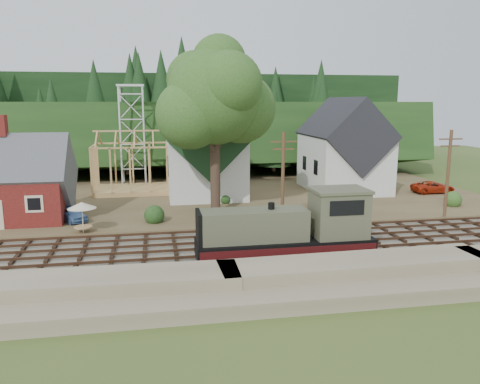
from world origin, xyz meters
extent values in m
plane|color=#384C1E|center=(0.00, 0.00, 0.00)|extent=(140.00, 140.00, 0.00)
cube|color=#7F7259|center=(0.00, -8.50, 0.00)|extent=(64.00, 5.00, 1.60)
cube|color=#726B5B|center=(0.00, 0.00, 0.08)|extent=(64.00, 11.00, 0.16)
cube|color=brown|center=(0.00, 18.00, 0.15)|extent=(64.00, 26.00, 0.30)
cube|color=#1E3F19|center=(0.00, 42.00, 0.00)|extent=(70.00, 28.96, 12.74)
cube|color=black|center=(0.00, 58.00, 0.00)|extent=(80.00, 20.00, 12.00)
cube|color=#5A1514|center=(-16.00, 11.00, 2.20)|extent=(10.00, 7.00, 3.80)
cube|color=#4C4C51|center=(-16.00, 11.00, 4.10)|extent=(10.80, 7.41, 7.41)
cube|color=#5A1514|center=(-16.00, 11.00, 8.40)|extent=(0.90, 0.90, 1.80)
cube|color=silver|center=(2.00, 20.00, 3.50)|extent=(8.00, 12.00, 6.40)
cube|color=#183419|center=(2.00, 20.00, 6.70)|extent=(8.40, 12.96, 8.40)
cube|color=silver|center=(2.00, 14.00, 8.70)|extent=(2.40, 2.40, 4.00)
cone|color=#183419|center=(2.00, 14.00, 12.00)|extent=(5.37, 5.37, 2.60)
cube|color=silver|center=(18.00, 19.00, 3.50)|extent=(8.00, 10.00, 6.40)
cube|color=black|center=(18.00, 19.00, 6.70)|extent=(8.40, 10.80, 8.40)
cube|color=tan|center=(-6.00, 22.00, 0.55)|extent=(8.00, 6.00, 0.50)
cube|color=tan|center=(-6.00, 22.00, 7.20)|extent=(8.00, 0.18, 0.18)
cube|color=silver|center=(-7.40, 26.60, 6.30)|extent=(0.18, 0.18, 12.00)
cube|color=silver|center=(-4.60, 26.60, 6.30)|extent=(0.18, 0.18, 12.00)
cube|color=silver|center=(-7.40, 29.40, 6.30)|extent=(0.18, 0.18, 12.00)
cube|color=silver|center=(-4.60, 29.40, 6.30)|extent=(0.18, 0.18, 12.00)
cube|color=silver|center=(-6.00, 28.00, 12.30)|extent=(3.20, 3.20, 0.25)
cylinder|color=#38281E|center=(2.00, 10.00, 4.30)|extent=(0.90, 0.90, 8.00)
sphere|color=#2F531F|center=(2.00, 10.00, 10.80)|extent=(8.40, 8.40, 8.40)
sphere|color=#2F531F|center=(4.50, 11.00, 9.80)|extent=(6.40, 6.40, 6.40)
sphere|color=#2F531F|center=(-0.20, 9.20, 9.30)|extent=(6.00, 6.00, 6.00)
cylinder|color=#4C331E|center=(7.00, 5.20, 4.00)|extent=(0.28, 0.28, 8.00)
cube|color=#4C331E|center=(7.00, 5.20, 7.20)|extent=(2.20, 0.12, 0.12)
cube|color=#4C331E|center=(7.00, 5.20, 6.60)|extent=(1.80, 0.12, 0.12)
cylinder|color=#4C331E|center=(22.00, 5.20, 4.00)|extent=(0.28, 0.28, 8.00)
cube|color=#4C331E|center=(22.00, 5.20, 7.20)|extent=(2.20, 0.12, 0.12)
cube|color=#4C331E|center=(22.00, 5.20, 6.60)|extent=(1.80, 0.12, 0.12)
cube|color=black|center=(4.95, -3.00, 0.33)|extent=(11.50, 2.40, 0.34)
cube|color=black|center=(4.95, -3.00, 1.04)|extent=(11.50, 2.78, 1.05)
cube|color=#4C4D38|center=(2.85, -3.00, 2.57)|extent=(6.90, 2.20, 2.01)
cube|color=#4C4D38|center=(8.60, -3.00, 3.10)|extent=(3.45, 2.68, 3.07)
cube|color=#4C4D38|center=(8.60, -3.00, 4.68)|extent=(3.64, 2.87, 0.19)
cube|color=black|center=(8.60, -4.36, 3.77)|extent=(2.30, 0.06, 0.96)
cube|color=#3D0D0E|center=(4.95, -4.41, 1.04)|extent=(11.50, 0.04, 0.67)
cube|color=#3D0D0E|center=(4.95, -1.59, 1.04)|extent=(11.50, 0.04, 0.67)
cylinder|color=black|center=(4.00, -3.00, 3.67)|extent=(0.42, 0.42, 0.67)
imported|color=#5884BD|center=(-10.51, 9.38, 0.95)|extent=(3.34, 4.05, 1.30)
imported|color=#AC250D|center=(27.31, 15.45, 0.96)|extent=(4.75, 2.20, 1.32)
cylinder|color=silver|center=(-9.03, 5.50, 1.39)|extent=(0.10, 0.10, 2.18)
cylinder|color=tan|center=(-9.03, 5.50, 0.75)|extent=(1.39, 1.39, 0.08)
cone|color=beige|center=(-9.03, 5.50, 2.48)|extent=(2.18, 2.18, 0.50)
camera|label=1|loc=(-3.17, -31.54, 10.38)|focal=35.00mm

